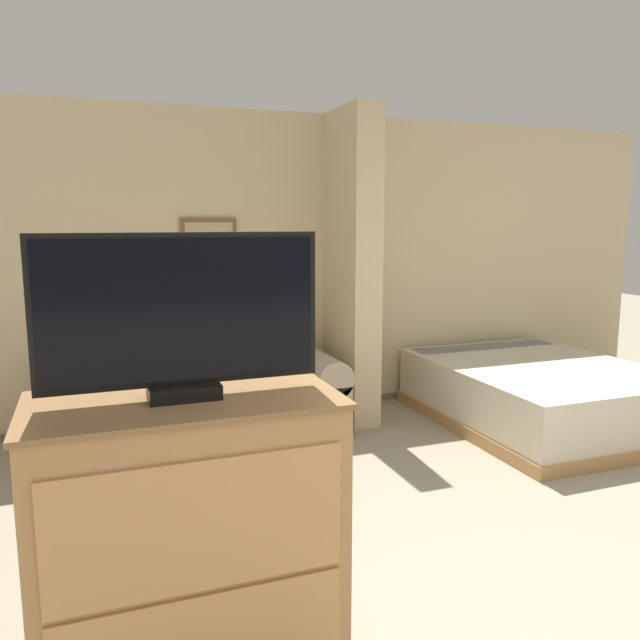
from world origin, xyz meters
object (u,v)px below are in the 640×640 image
object	(u,v)px
table_lamp	(69,341)
tv_dresser	(190,546)
tv	(181,316)
bed	(538,392)
coffee_table	(248,434)
couch	(223,396)

from	to	relation	value
table_lamp	tv_dresser	size ratio (longest dim) A/B	0.41
tv	bed	xyz separation A→B (m)	(3.22, 2.04, -1.12)
coffee_table	tv	distance (m)	1.98
table_lamp	tv_dresser	xyz separation A→B (m)	(0.44, -2.65, -0.29)
coffee_table	bed	size ratio (longest dim) A/B	0.40
tv_dresser	tv	distance (m)	0.83
coffee_table	table_lamp	world-z (taller)	table_lamp
coffee_table	table_lamp	distance (m)	1.56
tv_dresser	bed	world-z (taller)	tv_dresser
couch	bed	xyz separation A→B (m)	(2.56, -0.62, -0.06)
table_lamp	tv_dresser	world-z (taller)	tv_dresser
table_lamp	tv_dresser	bearing A→B (deg)	-80.47
table_lamp	tv	distance (m)	2.73
bed	couch	bearing A→B (deg)	166.42
tv	table_lamp	bearing A→B (deg)	99.53
coffee_table	table_lamp	size ratio (longest dim) A/B	1.77
table_lamp	bed	size ratio (longest dim) A/B	0.22
table_lamp	tv_dresser	distance (m)	2.70
coffee_table	tv_dresser	world-z (taller)	tv_dresser
bed	coffee_table	bearing A→B (deg)	-170.25
couch	coffee_table	xyz separation A→B (m)	(-0.06, -1.07, 0.04)
couch	bed	bearing A→B (deg)	-13.58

